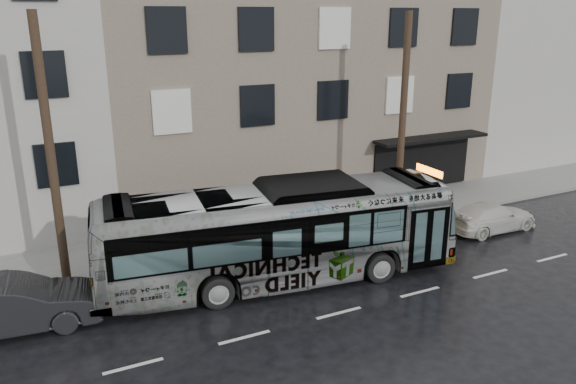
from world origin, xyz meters
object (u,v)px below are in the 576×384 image
utility_pole_rear (51,155)px  bus (278,234)px  white_sedan (491,217)px  sign_post (418,191)px  dark_sedan (13,305)px  utility_pole_front (403,121)px

utility_pole_rear → bus: size_ratio=0.71×
utility_pole_rear → white_sedan: size_ratio=2.12×
white_sedan → utility_pole_rear: bearing=81.4°
sign_post → white_sedan: (2.03, -2.55, -0.73)m
white_sedan → dark_sedan: size_ratio=0.87×
utility_pole_front → dark_sedan: (-15.66, -2.41, -3.84)m
utility_pole_front → dark_sedan: size_ratio=1.83×
utility_pole_front → white_sedan: bearing=-39.1°
sign_post → dark_sedan: (-16.76, -2.41, -0.54)m
bus → white_sedan: bearing=-81.0°
dark_sedan → sign_post: bearing=-76.2°
sign_post → dark_sedan: size_ratio=0.49×
utility_pole_front → bus: bearing=-158.6°
bus → dark_sedan: 8.50m
utility_pole_rear → sign_post: bearing=0.0°
sign_post → utility_pole_rear: bearing=180.0°
utility_pole_rear → white_sedan: (17.13, -2.55, -4.03)m
dark_sedan → white_sedan: bearing=-84.8°
utility_pole_front → bus: size_ratio=0.71×
utility_pole_front → dark_sedan: 16.30m
utility_pole_front → bus: (-7.23, -2.84, -2.90)m
utility_pole_rear → bus: (6.77, -2.84, -2.90)m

